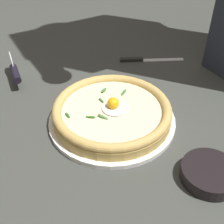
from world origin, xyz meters
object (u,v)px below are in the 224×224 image
Objects in this scene: pizza at (112,111)px; pizza_cutter at (14,70)px; table_knife at (142,60)px; side_bowl at (209,174)px.

pizza_cutter is at bearing 137.11° from pizza.
table_knife is at bearing 62.08° from pizza.
pizza is 0.34m from table_knife.
pizza is at bearing -117.92° from table_knife.
side_bowl is 0.63m from pizza_cutter.
pizza_cutter is 0.65× the size of table_knife.
pizza is 0.28m from side_bowl.
side_bowl is at bearing -52.05° from pizza.
pizza_cutter is at bearing 133.10° from side_bowl.
pizza reaches higher than side_bowl.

